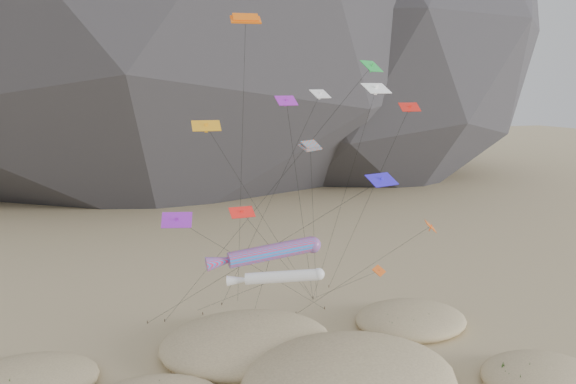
# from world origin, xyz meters

# --- Properties ---
(kite_stakes) EXTENTS (21.26, 6.36, 0.30)m
(kite_stakes) POSITION_xyz_m (0.97, 23.19, 0.15)
(kite_stakes) COLOR #3F2D1E
(kite_stakes) RESTS_ON ground
(rainbow_tube_kite) EXTENTS (9.03, 14.45, 11.87)m
(rainbow_tube_kite) POSITION_xyz_m (-2.00, 7.81, 10.87)
(rainbow_tube_kite) COLOR #FA1A3B
(rainbow_tube_kite) RESTS_ON ground
(white_tube_kite) EXTENTS (6.92, 20.16, 10.20)m
(white_tube_kite) POSITION_xyz_m (-1.78, 6.09, 9.48)
(white_tube_kite) COLOR silver
(white_tube_kite) RESTS_ON ground
(orange_parafoil) EXTENTS (2.64, 10.47, 29.36)m
(orange_parafoil) POSITION_xyz_m (-1.25, 16.24, 28.49)
(orange_parafoil) COLOR #EB5D0C
(orange_parafoil) RESTS_ON ground
(multi_parafoil) EXTENTS (6.07, 11.14, 18.67)m
(multi_parafoil) POSITION_xyz_m (3.82, 13.94, 18.02)
(multi_parafoil) COLOR #DB4517
(multi_parafoil) RESTS_ON ground
(delta_kites) EXTENTS (25.22, 22.11, 25.52)m
(delta_kites) POSITION_xyz_m (4.50, 12.36, 17.80)
(delta_kites) COLOR purple
(delta_kites) RESTS_ON ground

